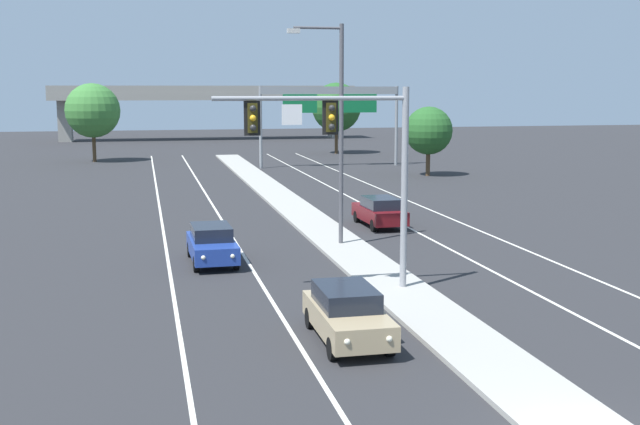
{
  "coord_description": "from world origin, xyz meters",
  "views": [
    {
      "loc": [
        -8.9,
        -13.35,
        7.29
      ],
      "look_at": [
        -3.2,
        12.17,
        3.2
      ],
      "focal_mm": 44.67,
      "sensor_mm": 36.0,
      "label": 1
    }
  ],
  "objects_px": {
    "highway_sign_gantry": "(330,101)",
    "tree_far_left_c": "(93,111)",
    "street_lamp_median": "(337,122)",
    "car_receding_darkred": "(380,211)",
    "car_oncoming_blue": "(212,244)",
    "overhead_signal_mast": "(345,146)",
    "car_oncoming_tan": "(347,313)",
    "tree_far_right_a": "(429,131)",
    "tree_far_right_b": "(336,107)"
  },
  "relations": [
    {
      "from": "highway_sign_gantry",
      "to": "tree_far_left_c",
      "type": "xyz_separation_m",
      "value": [
        -21.82,
        10.12,
        -1.07
      ]
    },
    {
      "from": "street_lamp_median",
      "to": "car_receding_darkred",
      "type": "height_order",
      "value": "street_lamp_median"
    },
    {
      "from": "street_lamp_median",
      "to": "car_oncoming_blue",
      "type": "relative_size",
      "value": 2.22
    },
    {
      "from": "overhead_signal_mast",
      "to": "car_oncoming_tan",
      "type": "bearing_deg",
      "value": -103.59
    },
    {
      "from": "overhead_signal_mast",
      "to": "car_receding_darkred",
      "type": "bearing_deg",
      "value": 68.14
    },
    {
      "from": "street_lamp_median",
      "to": "car_oncoming_tan",
      "type": "height_order",
      "value": "street_lamp_median"
    },
    {
      "from": "tree_far_right_a",
      "to": "car_oncoming_tan",
      "type": "bearing_deg",
      "value": -113.2
    },
    {
      "from": "car_oncoming_blue",
      "to": "car_receding_darkred",
      "type": "distance_m",
      "value": 11.82
    },
    {
      "from": "car_receding_darkred",
      "to": "tree_far_right_b",
      "type": "distance_m",
      "value": 48.1
    },
    {
      "from": "car_receding_darkred",
      "to": "tree_far_right_b",
      "type": "xyz_separation_m",
      "value": [
        9.12,
        47.03,
        4.36
      ]
    },
    {
      "from": "street_lamp_median",
      "to": "tree_far_right_a",
      "type": "relative_size",
      "value": 1.73
    },
    {
      "from": "overhead_signal_mast",
      "to": "highway_sign_gantry",
      "type": "xyz_separation_m",
      "value": [
        10.19,
        45.51,
        0.85
      ]
    },
    {
      "from": "street_lamp_median",
      "to": "car_receding_darkred",
      "type": "xyz_separation_m",
      "value": [
        3.55,
        4.74,
        -4.97
      ]
    },
    {
      "from": "tree_far_right_b",
      "to": "tree_far_right_a",
      "type": "bearing_deg",
      "value": -85.15
    },
    {
      "from": "street_lamp_median",
      "to": "highway_sign_gantry",
      "type": "height_order",
      "value": "street_lamp_median"
    },
    {
      "from": "car_oncoming_blue",
      "to": "highway_sign_gantry",
      "type": "xyz_separation_m",
      "value": [
        14.39,
        39.31,
        5.34
      ]
    },
    {
      "from": "street_lamp_median",
      "to": "car_oncoming_tan",
      "type": "xyz_separation_m",
      "value": [
        -3.02,
        -13.69,
        -4.97
      ]
    },
    {
      "from": "street_lamp_median",
      "to": "tree_far_right_a",
      "type": "xyz_separation_m",
      "value": [
        14.71,
        27.69,
        -2.01
      ]
    },
    {
      "from": "street_lamp_median",
      "to": "tree_far_right_b",
      "type": "distance_m",
      "value": 53.3
    },
    {
      "from": "overhead_signal_mast",
      "to": "highway_sign_gantry",
      "type": "relative_size",
      "value": 0.54
    },
    {
      "from": "car_oncoming_tan",
      "to": "car_oncoming_blue",
      "type": "xyz_separation_m",
      "value": [
        -2.94,
        11.39,
        0.0
      ]
    },
    {
      "from": "tree_far_right_a",
      "to": "car_oncoming_blue",
      "type": "bearing_deg",
      "value": -124.57
    },
    {
      "from": "street_lamp_median",
      "to": "tree_far_right_a",
      "type": "distance_m",
      "value": 31.42
    },
    {
      "from": "tree_far_right_a",
      "to": "overhead_signal_mast",
      "type": "bearing_deg",
      "value": -114.48
    },
    {
      "from": "highway_sign_gantry",
      "to": "tree_far_left_c",
      "type": "relative_size",
      "value": 1.7
    },
    {
      "from": "car_receding_darkred",
      "to": "tree_far_right_a",
      "type": "bearing_deg",
      "value": 64.05
    },
    {
      "from": "street_lamp_median",
      "to": "car_oncoming_blue",
      "type": "xyz_separation_m",
      "value": [
        -5.95,
        -2.3,
        -4.97
      ]
    },
    {
      "from": "tree_far_right_a",
      "to": "tree_far_left_c",
      "type": "bearing_deg",
      "value": 145.33
    },
    {
      "from": "car_oncoming_blue",
      "to": "highway_sign_gantry",
      "type": "height_order",
      "value": "highway_sign_gantry"
    },
    {
      "from": "car_receding_darkred",
      "to": "tree_far_right_b",
      "type": "relative_size",
      "value": 0.57
    },
    {
      "from": "car_receding_darkred",
      "to": "highway_sign_gantry",
      "type": "bearing_deg",
      "value": 81.39
    },
    {
      "from": "overhead_signal_mast",
      "to": "tree_far_left_c",
      "type": "distance_m",
      "value": 56.82
    },
    {
      "from": "car_receding_darkred",
      "to": "tree_far_left_c",
      "type": "relative_size",
      "value": 0.58
    },
    {
      "from": "car_oncoming_tan",
      "to": "tree_far_right_a",
      "type": "relative_size",
      "value": 0.77
    },
    {
      "from": "overhead_signal_mast",
      "to": "street_lamp_median",
      "type": "bearing_deg",
      "value": 78.28
    },
    {
      "from": "car_oncoming_tan",
      "to": "highway_sign_gantry",
      "type": "xyz_separation_m",
      "value": [
        11.45,
        50.71,
        5.34
      ]
    },
    {
      "from": "car_receding_darkred",
      "to": "tree_far_left_c",
      "type": "xyz_separation_m",
      "value": [
        -16.93,
        42.39,
        4.28
      ]
    },
    {
      "from": "overhead_signal_mast",
      "to": "car_receding_darkred",
      "type": "height_order",
      "value": "overhead_signal_mast"
    },
    {
      "from": "highway_sign_gantry",
      "to": "overhead_signal_mast",
      "type": "bearing_deg",
      "value": -102.63
    },
    {
      "from": "car_oncoming_tan",
      "to": "tree_far_right_a",
      "type": "xyz_separation_m",
      "value": [
        17.73,
        41.38,
        2.96
      ]
    },
    {
      "from": "tree_far_right_a",
      "to": "tree_far_right_b",
      "type": "relative_size",
      "value": 0.73
    },
    {
      "from": "overhead_signal_mast",
      "to": "car_oncoming_blue",
      "type": "distance_m",
      "value": 8.72
    },
    {
      "from": "overhead_signal_mast",
      "to": "car_oncoming_blue",
      "type": "xyz_separation_m",
      "value": [
        -4.19,
        6.19,
        -4.5
      ]
    },
    {
      "from": "highway_sign_gantry",
      "to": "tree_far_left_c",
      "type": "bearing_deg",
      "value": 155.13
    },
    {
      "from": "overhead_signal_mast",
      "to": "car_receding_darkred",
      "type": "relative_size",
      "value": 1.6
    },
    {
      "from": "street_lamp_median",
      "to": "tree_far_right_b",
      "type": "bearing_deg",
      "value": 76.25
    },
    {
      "from": "highway_sign_gantry",
      "to": "tree_far_left_c",
      "type": "height_order",
      "value": "tree_far_left_c"
    },
    {
      "from": "car_oncoming_tan",
      "to": "tree_far_right_a",
      "type": "height_order",
      "value": "tree_far_right_a"
    },
    {
      "from": "tree_far_right_a",
      "to": "highway_sign_gantry",
      "type": "bearing_deg",
      "value": 123.96
    },
    {
      "from": "overhead_signal_mast",
      "to": "tree_far_left_c",
      "type": "xyz_separation_m",
      "value": [
        -11.63,
        55.62,
        -0.22
      ]
    }
  ]
}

